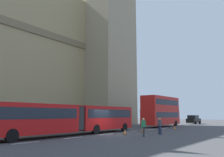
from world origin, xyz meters
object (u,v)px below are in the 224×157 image
object	(u,v)px
traffic_cone_east	(175,127)
articulated_bus	(73,117)
sedan_lead	(194,120)
pedestrian_by_kerb	(160,125)
traffic_cone_middle	(143,130)
pedestrian_near_cones	(144,127)
traffic_cone_west	(125,132)
double_decker_bus	(161,110)

from	to	relation	value
traffic_cone_east	articulated_bus	bearing A→B (deg)	163.82
sedan_lead	pedestrian_by_kerb	size ratio (longest dim) A/B	2.60
sedan_lead	traffic_cone_east	size ratio (longest dim) A/B	7.59
articulated_bus	traffic_cone_middle	xyz separation A→B (m)	(7.30, -3.61, -1.46)
articulated_bus	pedestrian_near_cones	bearing A→B (deg)	-66.07
sedan_lead	pedestrian_by_kerb	world-z (taller)	sedan_lead
pedestrian_near_cones	pedestrian_by_kerb	size ratio (longest dim) A/B	1.00
traffic_cone_middle	pedestrian_near_cones	xyz separation A→B (m)	(-4.50, -2.71, 0.63)
articulated_bus	sedan_lead	bearing A→B (deg)	-0.15
traffic_cone_west	pedestrian_by_kerb	xyz separation A→B (m)	(2.27, -2.72, 0.63)
traffic_cone_east	pedestrian_near_cones	xyz separation A→B (m)	(-11.93, -2.04, 0.63)
traffic_cone_middle	pedestrian_near_cones	bearing A→B (deg)	-148.94
traffic_cone_west	pedestrian_by_kerb	distance (m)	3.60
traffic_cone_middle	pedestrian_by_kerb	size ratio (longest dim) A/B	0.34
articulated_bus	sedan_lead	world-z (taller)	articulated_bus
double_decker_bus	traffic_cone_middle	size ratio (longest dim) A/B	16.12
double_decker_bus	traffic_cone_west	size ratio (longest dim) A/B	16.12
articulated_bus	traffic_cone_west	xyz separation A→B (m)	(3.55, -3.73, -1.46)
traffic_cone_east	pedestrian_by_kerb	size ratio (longest dim) A/B	0.34
traffic_cone_middle	pedestrian_near_cones	distance (m)	5.29
traffic_cone_west	traffic_cone_middle	distance (m)	3.75
traffic_cone_west	pedestrian_by_kerb	world-z (taller)	pedestrian_by_kerb
double_decker_bus	traffic_cone_east	distance (m)	6.90
articulated_bus	double_decker_bus	xyz separation A→B (m)	(19.57, 0.00, 0.96)
articulated_bus	traffic_cone_west	size ratio (longest dim) A/B	29.90
pedestrian_near_cones	double_decker_bus	bearing A→B (deg)	20.65
pedestrian_near_cones	traffic_cone_east	bearing A→B (deg)	9.71
sedan_lead	traffic_cone_middle	world-z (taller)	sedan_lead
traffic_cone_middle	double_decker_bus	bearing A→B (deg)	16.40
double_decker_bus	traffic_cone_west	xyz separation A→B (m)	(-16.02, -3.74, -2.43)
articulated_bus	sedan_lead	xyz separation A→B (m)	(34.97, -0.09, -0.83)
articulated_bus	traffic_cone_east	world-z (taller)	articulated_bus
double_decker_bus	pedestrian_near_cones	size ratio (longest dim) A/B	5.53
traffic_cone_west	pedestrian_near_cones	world-z (taller)	pedestrian_near_cones
traffic_cone_west	traffic_cone_east	world-z (taller)	same
sedan_lead	traffic_cone_middle	xyz separation A→B (m)	(-27.67, -3.52, -0.63)
traffic_cone_west	traffic_cone_middle	bearing A→B (deg)	1.89
double_decker_bus	articulated_bus	bearing A→B (deg)	-179.99
sedan_lead	pedestrian_near_cones	distance (m)	32.76
double_decker_bus	pedestrian_near_cones	distance (m)	18.01
traffic_cone_east	pedestrian_by_kerb	bearing A→B (deg)	-166.29
articulated_bus	traffic_cone_east	size ratio (longest dim) A/B	29.90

